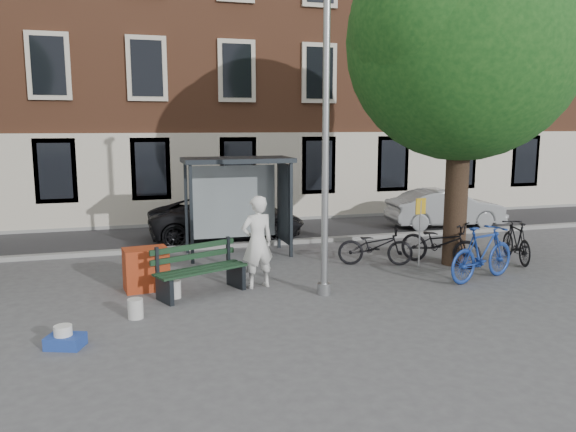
% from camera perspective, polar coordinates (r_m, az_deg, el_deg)
% --- Properties ---
extents(ground, '(90.00, 90.00, 0.00)m').
position_cam_1_polar(ground, '(11.76, 3.67, -7.94)').
color(ground, '#4C4C4F').
rests_on(ground, ground).
extents(road, '(40.00, 4.00, 0.01)m').
position_cam_1_polar(road, '(18.30, -3.81, -1.69)').
color(road, '#28282B').
rests_on(road, ground).
extents(curb_near, '(40.00, 0.25, 0.12)m').
position_cam_1_polar(curb_near, '(16.38, -2.30, -2.78)').
color(curb_near, gray).
rests_on(curb_near, ground).
extents(curb_far, '(40.00, 0.25, 0.12)m').
position_cam_1_polar(curb_far, '(20.22, -5.04, -0.50)').
color(curb_far, gray).
rests_on(curb_far, ground).
extents(building_row, '(30.00, 8.00, 14.00)m').
position_cam_1_polar(building_row, '(24.12, -7.24, 17.59)').
color(building_row, brown).
rests_on(building_row, ground).
extents(lamppost, '(0.28, 0.35, 6.11)m').
position_cam_1_polar(lamppost, '(11.25, 3.82, 5.73)').
color(lamppost, '#9EA0A3').
rests_on(lamppost, ground).
extents(tree_right, '(5.76, 5.60, 8.20)m').
position_cam_1_polar(tree_right, '(14.46, 17.76, 17.35)').
color(tree_right, black).
rests_on(tree_right, ground).
extents(bus_shelter, '(2.85, 1.45, 2.62)m').
position_cam_1_polar(bus_shelter, '(15.09, -3.76, 3.32)').
color(bus_shelter, '#1E2328').
rests_on(bus_shelter, ground).
extents(painter, '(0.81, 0.62, 2.00)m').
position_cam_1_polar(painter, '(12.00, -3.14, -2.65)').
color(painter, white).
rests_on(painter, ground).
extents(bench, '(2.05, 1.33, 1.01)m').
position_cam_1_polar(bench, '(11.79, -8.93, -5.64)').
color(bench, '#1E2328').
rests_on(bench, ground).
extents(bike_a, '(1.96, 1.22, 0.97)m').
position_cam_1_polar(bike_a, '(14.18, 8.86, -3.02)').
color(bike_a, black).
rests_on(bike_a, ground).
extents(bike_b, '(2.17, 1.20, 1.26)m').
position_cam_1_polar(bike_b, '(13.34, 19.15, -3.58)').
color(bike_b, navy).
rests_on(bike_b, ground).
extents(bike_c, '(1.82, 2.14, 1.11)m').
position_cam_1_polar(bike_c, '(14.51, 15.21, -2.68)').
color(bike_c, black).
rests_on(bike_c, ground).
extents(bike_d, '(0.98, 1.84, 1.06)m').
position_cam_1_polar(bike_d, '(15.47, 22.19, -2.41)').
color(bike_d, black).
rests_on(bike_d, ground).
extents(car_dark, '(4.75, 2.25, 1.31)m').
position_cam_1_polar(car_dark, '(17.21, -6.21, -0.22)').
color(car_dark, black).
rests_on(car_dark, ground).
extents(car_silver, '(4.06, 1.76, 1.30)m').
position_cam_1_polar(car_silver, '(19.93, 15.72, 0.76)').
color(car_silver, '#94979B').
rests_on(car_silver, ground).
extents(red_stand, '(0.97, 0.72, 0.90)m').
position_cam_1_polar(red_stand, '(12.31, -14.22, -5.24)').
color(red_stand, '#A13315').
rests_on(red_stand, ground).
extents(blue_crate, '(0.66, 0.57, 0.20)m').
position_cam_1_polar(blue_crate, '(9.71, -21.68, -11.75)').
color(blue_crate, '#21409B').
rests_on(blue_crate, ground).
extents(bucket_a, '(0.31, 0.31, 0.36)m').
position_cam_1_polar(bucket_a, '(9.69, -21.85, -11.31)').
color(bucket_a, white).
rests_on(bucket_a, ground).
extents(bucket_b, '(0.37, 0.37, 0.36)m').
position_cam_1_polar(bucket_b, '(10.66, -15.24, -9.07)').
color(bucket_b, silver).
rests_on(bucket_b, ground).
extents(bucket_c, '(0.35, 0.35, 0.36)m').
position_cam_1_polar(bucket_c, '(11.69, -11.50, -7.29)').
color(bucket_c, silver).
rests_on(bucket_c, ground).
extents(notice_sign, '(0.30, 0.08, 1.72)m').
position_cam_1_polar(notice_sign, '(14.01, 13.29, -0.30)').
color(notice_sign, '#9EA0A3').
rests_on(notice_sign, ground).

